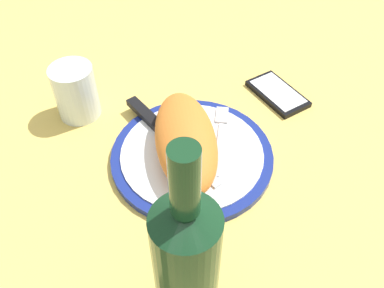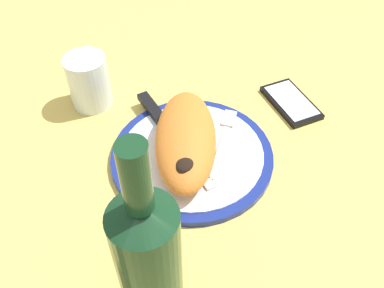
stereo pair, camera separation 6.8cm
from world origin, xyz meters
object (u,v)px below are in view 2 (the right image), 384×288
(water_glass, at_px, (89,84))
(wine_bottle, at_px, (150,267))
(fork, at_px, (224,135))
(smartphone, at_px, (291,102))
(knife, at_px, (163,123))
(calzone, at_px, (185,141))
(plate, at_px, (192,155))

(water_glass, xyz_separation_m, wine_bottle, (-0.40, -0.16, 0.08))
(water_glass, bearing_deg, wine_bottle, -158.85)
(fork, bearing_deg, smartphone, -52.07)
(knife, height_order, smartphone, knife)
(calzone, distance_m, fork, 0.08)
(knife, height_order, wine_bottle, wine_bottle)
(water_glass, bearing_deg, knife, -118.09)
(plate, relative_size, water_glass, 2.69)
(calzone, bearing_deg, knife, 31.75)
(calzone, height_order, fork, calzone)
(wine_bottle, bearing_deg, calzone, -6.21)
(plate, relative_size, smartphone, 1.97)
(fork, relative_size, wine_bottle, 0.51)
(knife, distance_m, wine_bottle, 0.34)
(plate, bearing_deg, water_glass, 54.26)
(plate, height_order, wine_bottle, wine_bottle)
(calzone, height_order, water_glass, water_glass)
(calzone, relative_size, water_glass, 2.23)
(knife, xyz_separation_m, water_glass, (0.07, 0.14, 0.02))
(plate, xyz_separation_m, wine_bottle, (-0.26, 0.04, 0.12))
(plate, distance_m, wine_bottle, 0.29)
(plate, distance_m, knife, 0.08)
(calzone, xyz_separation_m, knife, (0.07, 0.04, -0.03))
(plate, xyz_separation_m, water_glass, (0.14, 0.19, 0.04))
(fork, xyz_separation_m, wine_bottle, (-0.30, 0.09, 0.11))
(calzone, xyz_separation_m, wine_bottle, (-0.26, 0.03, 0.08))
(knife, bearing_deg, smartphone, -72.09)
(smartphone, relative_size, water_glass, 1.37)
(calzone, bearing_deg, water_glass, 51.83)
(calzone, relative_size, smartphone, 1.63)
(plate, height_order, fork, fork)
(plate, bearing_deg, wine_bottle, 171.67)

